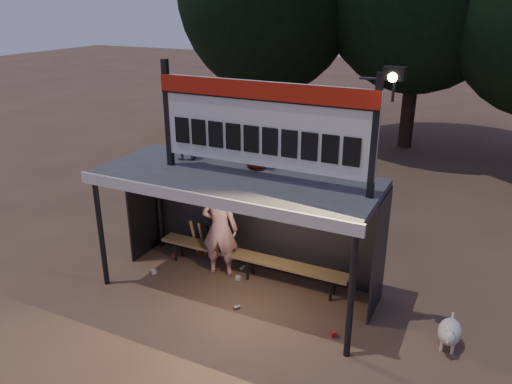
% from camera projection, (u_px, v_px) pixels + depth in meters
% --- Properties ---
extents(ground, '(80.00, 80.00, 0.00)m').
position_uv_depth(ground, '(237.00, 290.00, 9.50)').
color(ground, brown).
rests_on(ground, ground).
extents(player, '(0.80, 0.61, 1.98)m').
position_uv_depth(player, '(220.00, 229.00, 9.73)').
color(player, silver).
rests_on(player, ground).
extents(child_a, '(0.59, 0.56, 0.96)m').
position_uv_depth(child_a, '(183.00, 134.00, 9.38)').
color(child_a, gray).
rests_on(child_a, dugout_shelter).
extents(child_b, '(0.62, 0.56, 1.06)m').
position_uv_depth(child_b, '(256.00, 140.00, 8.84)').
color(child_b, maroon).
rests_on(child_b, dugout_shelter).
extents(dugout_shelter, '(5.10, 2.08, 2.32)m').
position_uv_depth(dugout_shelter, '(242.00, 196.00, 9.04)').
color(dugout_shelter, '#3F3F42').
rests_on(dugout_shelter, ground).
extents(scoreboard_assembly, '(4.10, 0.27, 1.99)m').
position_uv_depth(scoreboard_assembly, '(265.00, 122.00, 8.06)').
color(scoreboard_assembly, black).
rests_on(scoreboard_assembly, dugout_shelter).
extents(bench, '(4.00, 0.35, 0.48)m').
position_uv_depth(bench, '(250.00, 257.00, 9.81)').
color(bench, olive).
rests_on(bench, ground).
extents(dog, '(0.36, 0.81, 0.49)m').
position_uv_depth(dog, '(450.00, 333.00, 7.85)').
color(dog, silver).
rests_on(dog, ground).
extents(bats, '(0.68, 0.35, 0.84)m').
position_uv_depth(bats, '(206.00, 240.00, 10.51)').
color(bats, '#A6824D').
rests_on(bats, ground).
extents(litter, '(4.05, 1.55, 0.08)m').
position_uv_depth(litter, '(221.00, 279.00, 9.81)').
color(litter, red).
rests_on(litter, ground).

